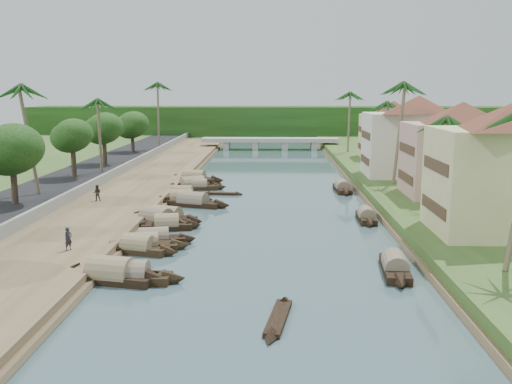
{
  "coord_description": "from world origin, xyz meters",
  "views": [
    {
      "loc": [
        0.57,
        -45.33,
        12.03
      ],
      "look_at": [
        -1.09,
        10.8,
        2.0
      ],
      "focal_mm": 40.0,
      "sensor_mm": 36.0,
      "label": 1
    }
  ],
  "objects_px": {
    "sampan_1": "(111,275)",
    "person_near": "(68,239)",
    "bridge": "(270,141)",
    "sampan_0": "(128,276)"
  },
  "relations": [
    {
      "from": "bridge",
      "to": "sampan_0",
      "type": "bearing_deg",
      "value": -95.93
    },
    {
      "from": "bridge",
      "to": "sampan_1",
      "type": "distance_m",
      "value": 83.35
    },
    {
      "from": "person_near",
      "to": "sampan_0",
      "type": "bearing_deg",
      "value": -97.67
    },
    {
      "from": "sampan_1",
      "to": "person_near",
      "type": "relative_size",
      "value": 4.94
    },
    {
      "from": "sampan_1",
      "to": "person_near",
      "type": "xyz_separation_m",
      "value": [
        -4.22,
        4.27,
        1.22
      ]
    },
    {
      "from": "sampan_1",
      "to": "person_near",
      "type": "bearing_deg",
      "value": 146.75
    },
    {
      "from": "bridge",
      "to": "sampan_1",
      "type": "height_order",
      "value": "bridge"
    },
    {
      "from": "bridge",
      "to": "sampan_1",
      "type": "bearing_deg",
      "value": -96.69
    },
    {
      "from": "bridge",
      "to": "sampan_0",
      "type": "height_order",
      "value": "bridge"
    },
    {
      "from": "sampan_0",
      "to": "person_near",
      "type": "distance_m",
      "value": 7.0
    }
  ]
}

